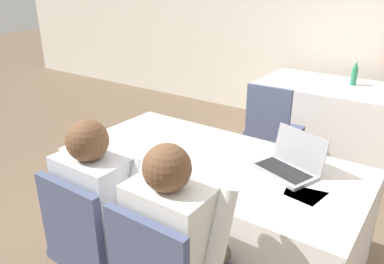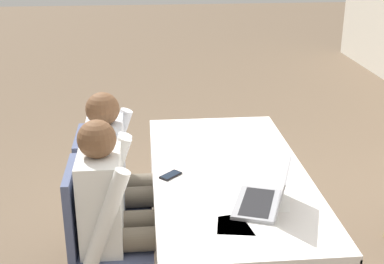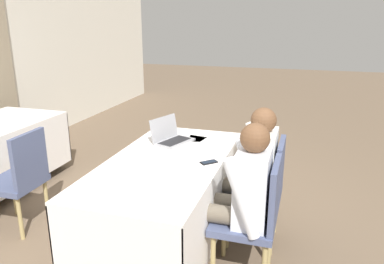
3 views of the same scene
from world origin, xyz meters
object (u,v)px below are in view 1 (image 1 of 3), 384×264
at_px(cell_phone, 184,183).
at_px(person_white_shirt, 180,241).
at_px(laptop, 288,165).
at_px(person_checkered_shirt, 107,207).
at_px(chair_far_spare, 272,126).
at_px(chair_near_left, 95,243).
at_px(water_bottle, 355,74).

bearing_deg(cell_phone, person_white_shirt, -101.47).
height_order(laptop, person_checkered_shirt, person_checkered_shirt).
xyz_separation_m(cell_phone, chair_far_spare, (-0.20, 1.64, -0.25)).
height_order(chair_far_spare, person_checkered_shirt, person_checkered_shirt).
relative_size(laptop, person_white_shirt, 0.35).
bearing_deg(chair_far_spare, person_checkered_shirt, 86.63).
bearing_deg(chair_near_left, laptop, -127.74).
relative_size(chair_far_spare, person_white_shirt, 0.78).
height_order(chair_near_left, person_checkered_shirt, person_checkered_shirt).
bearing_deg(person_white_shirt, chair_far_spare, -78.35).
xyz_separation_m(laptop, chair_near_left, (-0.67, -0.86, -0.29)).
bearing_deg(person_white_shirt, water_bottle, -90.69).
relative_size(cell_phone, chair_far_spare, 0.15).
distance_m(water_bottle, chair_near_left, 3.10).
bearing_deg(chair_far_spare, person_white_shirt, 100.29).
height_order(cell_phone, person_checkered_shirt, person_checkered_shirt).
distance_m(cell_phone, person_checkered_shirt, 0.42).
xyz_separation_m(cell_phone, water_bottle, (0.23, 2.63, 0.11)).
xyz_separation_m(water_bottle, chair_near_left, (-0.50, -3.04, -0.36)).
bearing_deg(chair_near_left, cell_phone, -123.69).
relative_size(laptop, person_checkered_shirt, 0.35).
relative_size(laptop, chair_far_spare, 0.46).
bearing_deg(water_bottle, person_checkered_shirt, -99.75).
bearing_deg(chair_far_spare, cell_phone, 95.72).
height_order(laptop, water_bottle, water_bottle).
distance_m(chair_near_left, person_white_shirt, 0.51).
bearing_deg(water_bottle, laptop, -85.76).
xyz_separation_m(laptop, cell_phone, (-0.39, -0.45, -0.04)).
height_order(person_checkered_shirt, person_white_shirt, same).
bearing_deg(chair_far_spare, water_bottle, -115.11).
distance_m(laptop, chair_near_left, 1.12).
bearing_deg(person_checkered_shirt, chair_near_left, 90.00).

